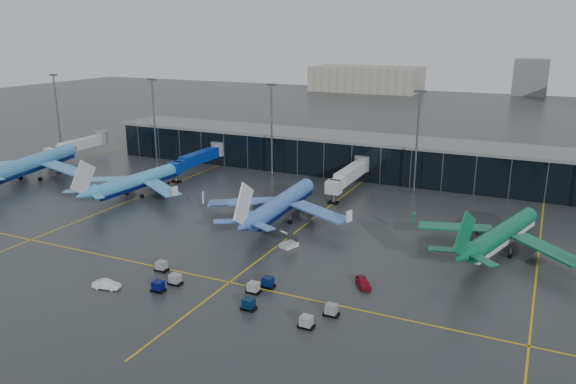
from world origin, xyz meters
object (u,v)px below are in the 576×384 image
at_px(airliner_klm_near, 282,193).
at_px(baggage_carts, 235,292).
at_px(service_van_red, 363,282).
at_px(service_van_white, 106,284).
at_px(mobile_airstair, 289,243).
at_px(airliner_arkefly, 138,172).
at_px(airliner_aer_lingus, 503,223).
at_px(airliner_klm_west, 33,154).

height_order(airliner_klm_near, baggage_carts, airliner_klm_near).
distance_m(service_van_red, service_van_white, 40.71).
bearing_deg(service_van_red, mobile_airstair, 116.99).
bearing_deg(airliner_arkefly, airliner_aer_lingus, 2.90).
bearing_deg(airliner_arkefly, mobile_airstair, -14.37).
xyz_separation_m(airliner_klm_west, service_van_red, (102.95, -26.90, -6.13)).
relative_size(airliner_klm_near, airliner_aer_lingus, 1.06).
bearing_deg(airliner_klm_west, baggage_carts, -36.06).
relative_size(airliner_aer_lingus, service_van_white, 8.35).
xyz_separation_m(mobile_airstair, service_van_red, (17.93, -10.35, -0.02)).
bearing_deg(airliner_klm_west, airliner_arkefly, -12.75).
bearing_deg(service_van_white, airliner_klm_near, -25.79).
xyz_separation_m(airliner_aer_lingus, service_van_white, (-54.93, -42.84, -4.93)).
bearing_deg(airliner_arkefly, airliner_klm_west, -176.85).
bearing_deg(airliner_aer_lingus, airliner_klm_near, -162.50).
xyz_separation_m(service_van_red, service_van_white, (-36.53, -17.96, -0.03)).
bearing_deg(service_van_white, baggage_carts, -83.80).
xyz_separation_m(airliner_klm_west, airliner_klm_near, (76.97, -2.79, -0.86)).
bearing_deg(airliner_klm_near, airliner_klm_west, 175.72).
relative_size(airliner_klm_near, service_van_red, 8.86).
bearing_deg(airliner_klm_near, airliner_aer_lingus, -1.22).
relative_size(airliner_klm_west, airliner_arkefly, 1.21).
relative_size(airliner_arkefly, mobile_airstair, 9.86).
relative_size(airliner_klm_west, service_van_white, 10.16).
bearing_deg(airliner_klm_near, service_van_red, -45.08).
height_order(airliner_aer_lingus, service_van_white, airliner_aer_lingus).
distance_m(airliner_klm_near, baggage_carts, 37.23).
xyz_separation_m(airliner_klm_west, baggage_carts, (86.10, -38.50, -6.12)).
distance_m(airliner_arkefly, airliner_klm_near, 40.59).
xyz_separation_m(airliner_klm_west, mobile_airstair, (85.02, -16.55, -6.11)).
bearing_deg(service_van_white, service_van_red, -75.53).
bearing_deg(service_van_red, service_van_white, 173.16).
height_order(airliner_arkefly, service_van_red, airliner_arkefly).
height_order(airliner_arkefly, airliner_klm_near, airliner_klm_near).
xyz_separation_m(airliner_aer_lingus, baggage_carts, (-35.25, -36.48, -4.90)).
distance_m(airliner_klm_near, service_van_red, 35.83).
height_order(airliner_klm_west, airliner_klm_near, airliner_klm_west).
relative_size(baggage_carts, service_van_red, 7.67).
bearing_deg(airliner_aer_lingus, service_van_red, -109.96).
height_order(mobile_airstair, service_van_red, mobile_airstair).
relative_size(service_van_red, service_van_white, 1.00).
distance_m(baggage_carts, mobile_airstair, 21.97).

